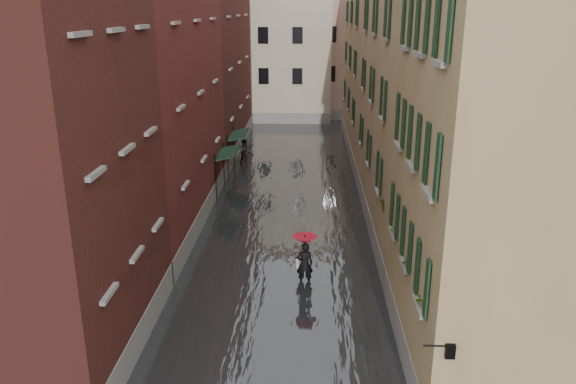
# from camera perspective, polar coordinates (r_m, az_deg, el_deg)

# --- Properties ---
(ground) EXTENTS (120.00, 120.00, 0.00)m
(ground) POSITION_cam_1_polar(r_m,az_deg,el_deg) (19.94, -1.38, -12.98)
(ground) COLOR #5E5E60
(ground) RESTS_ON ground
(floodwater) EXTENTS (10.00, 60.00, 0.20)m
(floodwater) POSITION_cam_1_polar(r_m,az_deg,el_deg) (31.73, 0.06, -0.55)
(floodwater) COLOR #3C4043
(floodwater) RESTS_ON ground
(building_left_near) EXTENTS (6.00, 8.00, 13.00)m
(building_left_near) POSITION_cam_1_polar(r_m,az_deg,el_deg) (17.49, -25.60, 3.78)
(building_left_near) COLOR maroon
(building_left_near) RESTS_ON ground
(building_left_mid) EXTENTS (6.00, 14.00, 12.50)m
(building_left_mid) POSITION_cam_1_polar(r_m,az_deg,el_deg) (27.55, -15.16, 9.11)
(building_left_mid) COLOR maroon
(building_left_mid) RESTS_ON ground
(building_left_far) EXTENTS (6.00, 16.00, 14.00)m
(building_left_far) POSITION_cam_1_polar(r_m,az_deg,el_deg) (41.94, -9.22, 13.49)
(building_left_far) COLOR maroon
(building_left_far) RESTS_ON ground
(building_right_near) EXTENTS (6.00, 8.00, 11.50)m
(building_right_near) POSITION_cam_1_polar(r_m,az_deg,el_deg) (16.76, 22.63, 0.92)
(building_right_near) COLOR olive
(building_right_near) RESTS_ON ground
(building_right_mid) EXTENTS (6.00, 14.00, 13.00)m
(building_right_mid) POSITION_cam_1_polar(r_m,az_deg,el_deg) (26.94, 14.99, 9.47)
(building_right_mid) COLOR tan
(building_right_mid) RESTS_ON ground
(building_right_far) EXTENTS (6.00, 16.00, 11.50)m
(building_right_far) POSITION_cam_1_polar(r_m,az_deg,el_deg) (41.68, 10.52, 11.66)
(building_right_far) COLOR olive
(building_right_far) RESTS_ON ground
(building_end_cream) EXTENTS (12.00, 9.00, 13.00)m
(building_end_cream) POSITION_cam_1_polar(r_m,az_deg,el_deg) (55.29, -2.13, 14.29)
(building_end_cream) COLOR beige
(building_end_cream) RESTS_ON ground
(building_end_pink) EXTENTS (10.00, 9.00, 12.00)m
(building_end_pink) POSITION_cam_1_polar(r_m,az_deg,el_deg) (57.38, 7.30, 13.80)
(building_end_pink) COLOR tan
(building_end_pink) RESTS_ON ground
(awning_near) EXTENTS (1.09, 3.00, 2.80)m
(awning_near) POSITION_cam_1_polar(r_m,az_deg,el_deg) (31.90, -6.18, 3.88)
(awning_near) COLOR black
(awning_near) RESTS_ON ground
(awning_far) EXTENTS (1.09, 3.11, 2.80)m
(awning_far) POSITION_cam_1_polar(r_m,az_deg,el_deg) (36.44, -5.13, 5.73)
(awning_far) COLOR black
(awning_far) RESTS_ON ground
(wall_lantern) EXTENTS (0.71, 0.22, 0.35)m
(wall_lantern) POSITION_cam_1_polar(r_m,az_deg,el_deg) (13.61, 16.02, -15.15)
(wall_lantern) COLOR black
(wall_lantern) RESTS_ON ground
(window_planters) EXTENTS (0.59, 8.40, 0.84)m
(window_planters) POSITION_cam_1_polar(r_m,az_deg,el_deg) (17.90, 11.70, -4.57)
(window_planters) COLOR #9F6834
(window_planters) RESTS_ON ground
(pedestrian_main) EXTENTS (0.96, 0.96, 2.06)m
(pedestrian_main) POSITION_cam_1_polar(r_m,az_deg,el_deg) (21.71, 1.70, -6.52)
(pedestrian_main) COLOR black
(pedestrian_main) RESTS_ON ground
(pedestrian_far) EXTENTS (1.04, 0.89, 1.87)m
(pedestrian_far) POSITION_cam_1_polar(r_m,az_deg,el_deg) (38.22, -4.36, 3.99)
(pedestrian_far) COLOR black
(pedestrian_far) RESTS_ON ground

